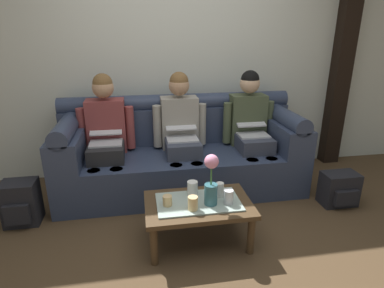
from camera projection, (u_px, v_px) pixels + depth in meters
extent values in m
plane|color=#4C3823|center=(203.00, 255.00, 2.43)|extent=(14.00, 14.00, 0.00)
cube|color=silver|center=(173.00, 46.00, 3.52)|extent=(6.00, 0.12, 2.90)
cube|color=black|center=(344.00, 45.00, 3.72)|extent=(0.20, 0.20, 2.90)
cube|color=#2D3851|center=(182.00, 171.00, 3.38)|extent=(2.48, 0.88, 0.42)
cube|color=#2D3851|center=(178.00, 125.00, 3.55)|extent=(2.48, 0.22, 0.40)
cylinder|color=#2D3851|center=(177.00, 102.00, 3.46)|extent=(2.48, 0.18, 0.18)
cube|color=#2D3851|center=(70.00, 146.00, 3.09)|extent=(0.28, 0.88, 0.28)
cylinder|color=#2D3851|center=(67.00, 127.00, 3.02)|extent=(0.18, 0.88, 0.18)
cube|color=#2D3851|center=(283.00, 134.00, 3.43)|extent=(0.28, 0.88, 0.28)
cylinder|color=#2D3851|center=(284.00, 117.00, 3.37)|extent=(0.18, 0.88, 0.18)
cube|color=#232326|center=(107.00, 152.00, 3.11)|extent=(0.34, 0.40, 0.15)
cylinder|color=#232326|center=(96.00, 191.00, 2.95)|extent=(0.12, 0.12, 0.42)
cylinder|color=#232326|center=(118.00, 189.00, 2.98)|extent=(0.12, 0.12, 0.42)
cube|color=brown|center=(107.00, 126.00, 3.26)|extent=(0.38, 0.22, 0.54)
cylinder|color=brown|center=(82.00, 130.00, 3.20)|extent=(0.09, 0.09, 0.44)
cylinder|color=brown|center=(130.00, 128.00, 3.27)|extent=(0.09, 0.09, 0.44)
sphere|color=tan|center=(103.00, 87.00, 3.11)|extent=(0.21, 0.21, 0.21)
sphere|color=brown|center=(102.00, 83.00, 3.10)|extent=(0.19, 0.19, 0.19)
cube|color=silver|center=(106.00, 143.00, 3.10)|extent=(0.31, 0.22, 0.02)
cube|color=silver|center=(106.00, 128.00, 3.20)|extent=(0.31, 0.20, 0.09)
cube|color=black|center=(106.00, 129.00, 3.19)|extent=(0.27, 0.17, 0.07)
cube|color=#383D4C|center=(183.00, 147.00, 3.23)|extent=(0.34, 0.40, 0.15)
cylinder|color=#383D4C|center=(176.00, 185.00, 3.06)|extent=(0.12, 0.12, 0.42)
cylinder|color=#383D4C|center=(197.00, 183.00, 3.10)|extent=(0.12, 0.12, 0.42)
cube|color=gray|center=(179.00, 122.00, 3.38)|extent=(0.38, 0.22, 0.54)
cylinder|color=gray|center=(157.00, 126.00, 3.31)|extent=(0.09, 0.09, 0.44)
cylinder|color=gray|center=(202.00, 124.00, 3.39)|extent=(0.09, 0.09, 0.44)
sphere|color=tan|center=(179.00, 85.00, 3.23)|extent=(0.21, 0.21, 0.21)
sphere|color=brown|center=(179.00, 81.00, 3.22)|extent=(0.19, 0.19, 0.19)
cube|color=silver|center=(182.00, 139.00, 3.22)|extent=(0.31, 0.22, 0.02)
cube|color=silver|center=(180.00, 125.00, 3.30)|extent=(0.31, 0.21, 0.07)
cube|color=black|center=(181.00, 125.00, 3.30)|extent=(0.27, 0.18, 0.05)
cube|color=#383D4C|center=(253.00, 143.00, 3.34)|extent=(0.34, 0.40, 0.15)
cylinder|color=#383D4C|center=(251.00, 179.00, 3.18)|extent=(0.12, 0.12, 0.42)
cylinder|color=#383D4C|center=(270.00, 178.00, 3.21)|extent=(0.12, 0.12, 0.42)
cube|color=#475138|center=(247.00, 119.00, 3.50)|extent=(0.38, 0.22, 0.54)
cylinder|color=#475138|center=(227.00, 123.00, 3.43)|extent=(0.09, 0.09, 0.44)
cylinder|color=#475138|center=(269.00, 121.00, 3.51)|extent=(0.09, 0.09, 0.44)
sphere|color=tan|center=(250.00, 83.00, 3.35)|extent=(0.21, 0.21, 0.21)
sphere|color=black|center=(250.00, 80.00, 3.34)|extent=(0.19, 0.19, 0.19)
cube|color=silver|center=(253.00, 135.00, 3.33)|extent=(0.31, 0.22, 0.02)
cube|color=silver|center=(250.00, 121.00, 3.43)|extent=(0.31, 0.21, 0.07)
cube|color=black|center=(250.00, 122.00, 3.42)|extent=(0.27, 0.18, 0.05)
cube|color=#47331E|center=(198.00, 205.00, 2.49)|extent=(0.83, 0.53, 0.04)
cube|color=#9EB2A8|center=(198.00, 202.00, 2.48)|extent=(0.65, 0.37, 0.01)
cylinder|color=#47331E|center=(154.00, 246.00, 2.29)|extent=(0.06, 0.06, 0.31)
cylinder|color=#47331E|center=(251.00, 235.00, 2.40)|extent=(0.06, 0.06, 0.31)
cylinder|color=#47331E|center=(151.00, 213.00, 2.69)|extent=(0.06, 0.06, 0.31)
cylinder|color=#47331E|center=(234.00, 206.00, 2.81)|extent=(0.06, 0.06, 0.31)
cylinder|color=#336672|center=(211.00, 194.00, 2.41)|extent=(0.10, 0.10, 0.16)
cylinder|color=#3D7538|center=(211.00, 175.00, 2.36)|extent=(0.01, 0.01, 0.15)
sphere|color=pink|center=(212.00, 161.00, 2.32)|extent=(0.11, 0.11, 0.11)
cylinder|color=#DBB77A|center=(193.00, 203.00, 2.35)|extent=(0.08, 0.08, 0.10)
cylinder|color=#DBB77A|center=(167.00, 201.00, 2.41)|extent=(0.07, 0.07, 0.08)
cylinder|color=white|center=(192.00, 188.00, 2.56)|extent=(0.08, 0.08, 0.11)
cylinder|color=white|center=(220.00, 190.00, 2.53)|extent=(0.06, 0.06, 0.12)
cylinder|color=silver|center=(229.00, 197.00, 2.43)|extent=(0.07, 0.07, 0.11)
cube|color=black|center=(21.00, 203.00, 2.78)|extent=(0.29, 0.22, 0.39)
cube|color=black|center=(17.00, 215.00, 2.67)|extent=(0.20, 0.05, 0.18)
cube|color=black|center=(339.00, 189.00, 3.09)|extent=(0.34, 0.21, 0.32)
cube|color=black|center=(346.00, 198.00, 2.99)|extent=(0.24, 0.05, 0.15)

